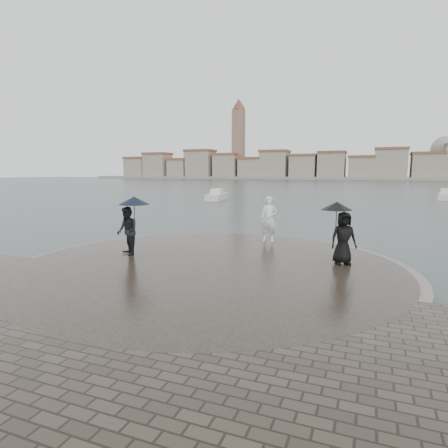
% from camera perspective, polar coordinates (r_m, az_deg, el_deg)
% --- Properties ---
extents(ground, '(400.00, 400.00, 0.00)m').
position_cam_1_polar(ground, '(9.10, -11.51, -13.03)').
color(ground, '#2B3835').
rests_on(ground, ground).
extents(kerb_ring, '(12.50, 12.50, 0.32)m').
position_cam_1_polar(kerb_ring, '(11.98, -2.31, -6.92)').
color(kerb_ring, gray).
rests_on(kerb_ring, ground).
extents(quay_tip, '(11.90, 11.90, 0.36)m').
position_cam_1_polar(quay_tip, '(11.98, -2.31, -6.83)').
color(quay_tip, '#2D261E').
rests_on(quay_tip, ground).
extents(statue, '(0.70, 0.47, 1.88)m').
position_cam_1_polar(statue, '(15.58, 6.85, 0.76)').
color(statue, white).
rests_on(statue, quay_tip).
extents(visitor_left, '(1.31, 1.14, 2.04)m').
position_cam_1_polar(visitor_left, '(13.32, -14.27, 0.19)').
color(visitor_left, black).
rests_on(visitor_left, quay_tip).
extents(visitor_right, '(1.23, 1.02, 1.95)m').
position_cam_1_polar(visitor_right, '(12.23, 17.48, -0.77)').
color(visitor_right, black).
rests_on(visitor_right, quay_tip).
extents(far_skyline, '(260.00, 20.00, 37.00)m').
position_cam_1_polar(far_skyline, '(168.17, 18.07, 8.34)').
color(far_skyline, gray).
rests_on(far_skyline, ground).
extents(boats, '(38.93, 16.29, 1.50)m').
position_cam_1_polar(boats, '(46.64, 25.77, 3.63)').
color(boats, silver).
rests_on(boats, ground).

